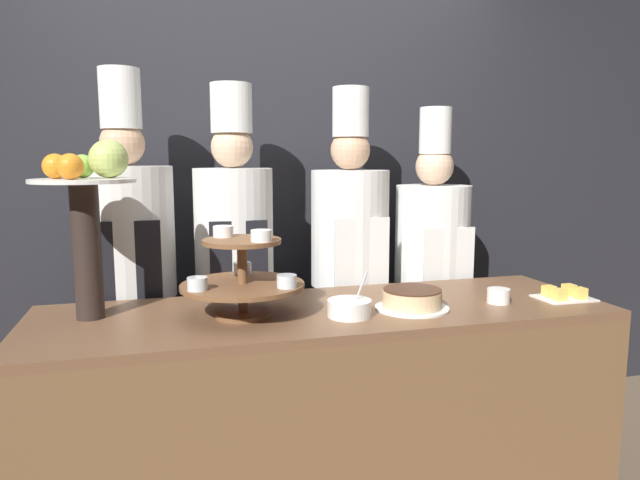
# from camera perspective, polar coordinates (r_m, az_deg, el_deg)

# --- Properties ---
(wall_back) EXTENTS (10.00, 0.06, 2.80)m
(wall_back) POSITION_cam_1_polar(r_m,az_deg,el_deg) (3.06, -4.38, 7.14)
(wall_back) COLOR #232328
(wall_back) RESTS_ON ground_plane
(buffet_counter) EXTENTS (2.19, 0.68, 0.89)m
(buffet_counter) POSITION_cam_1_polar(r_m,az_deg,el_deg) (2.35, 0.68, -17.36)
(buffet_counter) COLOR brown
(buffet_counter) RESTS_ON ground_plane
(tiered_stand) EXTENTS (0.45, 0.45, 0.32)m
(tiered_stand) POSITION_cam_1_polar(r_m,az_deg,el_deg) (2.07, -7.76, -3.52)
(tiered_stand) COLOR brown
(tiered_stand) RESTS_ON buffet_counter
(fruit_pedestal) EXTENTS (0.35, 0.35, 0.63)m
(fruit_pedestal) POSITION_cam_1_polar(r_m,az_deg,el_deg) (2.16, -22.15, 3.39)
(fruit_pedestal) COLOR #2D231E
(fruit_pedestal) RESTS_ON buffet_counter
(cake_round) EXTENTS (0.28, 0.28, 0.08)m
(cake_round) POSITION_cam_1_polar(r_m,az_deg,el_deg) (2.20, 9.20, -5.88)
(cake_round) COLOR white
(cake_round) RESTS_ON buffet_counter
(cup_white) EXTENTS (0.09, 0.09, 0.06)m
(cup_white) POSITION_cam_1_polar(r_m,az_deg,el_deg) (2.37, 17.41, -5.35)
(cup_white) COLOR white
(cup_white) RESTS_ON buffet_counter
(cake_square_tray) EXTENTS (0.22, 0.16, 0.05)m
(cake_square_tray) POSITION_cam_1_polar(r_m,az_deg,el_deg) (2.54, 23.22, -5.01)
(cake_square_tray) COLOR white
(cake_square_tray) RESTS_ON buffet_counter
(serving_bowl_near) EXTENTS (0.16, 0.16, 0.16)m
(serving_bowl_near) POSITION_cam_1_polar(r_m,az_deg,el_deg) (2.08, 2.96, -6.81)
(serving_bowl_near) COLOR white
(serving_bowl_near) RESTS_ON buffet_counter
(chef_left) EXTENTS (0.41, 0.41, 1.83)m
(chef_left) POSITION_cam_1_polar(r_m,az_deg,el_deg) (2.66, -18.62, -2.61)
(chef_left) COLOR #28282D
(chef_left) RESTS_ON ground_plane
(chef_center_left) EXTENTS (0.36, 0.36, 1.78)m
(chef_center_left) POSITION_cam_1_polar(r_m,az_deg,el_deg) (2.67, -8.54, -2.05)
(chef_center_left) COLOR #28282D
(chef_center_left) RESTS_ON ground_plane
(chef_center_right) EXTENTS (0.38, 0.38, 1.79)m
(chef_center_right) POSITION_cam_1_polar(r_m,az_deg,el_deg) (2.80, 2.98, -1.81)
(chef_center_right) COLOR #28282D
(chef_center_right) RESTS_ON ground_plane
(chef_right) EXTENTS (0.38, 0.38, 1.70)m
(chef_right) POSITION_cam_1_polar(r_m,az_deg,el_deg) (2.98, 11.12, -2.43)
(chef_right) COLOR #28282D
(chef_right) RESTS_ON ground_plane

